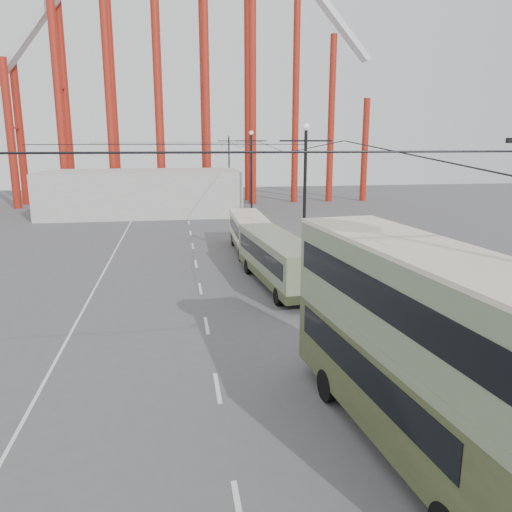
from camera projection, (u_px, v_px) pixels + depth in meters
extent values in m
plane|color=#4F4F52|center=(267.00, 455.00, 13.47)|extent=(160.00, 160.00, 0.00)
cube|color=silver|center=(198.00, 275.00, 31.60)|extent=(0.15, 82.00, 0.01)
cube|color=silver|center=(293.00, 267.00, 33.54)|extent=(0.12, 120.00, 0.01)
cube|color=silver|center=(102.00, 275.00, 31.64)|extent=(0.12, 120.00, 0.01)
cylinder|color=black|center=(304.00, 204.00, 30.64)|extent=(0.20, 0.20, 9.00)
cylinder|color=black|center=(303.00, 271.00, 31.60)|extent=(0.44, 0.44, 0.50)
cube|color=black|center=(306.00, 141.00, 29.78)|extent=(3.20, 0.10, 0.10)
sphere|color=white|center=(306.00, 127.00, 29.60)|extent=(0.44, 0.44, 0.44)
cylinder|color=black|center=(251.00, 178.00, 51.81)|extent=(0.20, 0.20, 9.00)
cylinder|color=black|center=(251.00, 219.00, 52.76)|extent=(0.44, 0.44, 0.50)
cube|color=black|center=(251.00, 141.00, 50.95)|extent=(3.20, 0.10, 0.10)
sphere|color=white|center=(251.00, 133.00, 50.77)|extent=(0.44, 0.44, 0.44)
cylinder|color=black|center=(229.00, 167.00, 72.97)|extent=(0.20, 0.20, 9.00)
cylinder|color=black|center=(229.00, 197.00, 73.93)|extent=(0.44, 0.44, 0.50)
cube|color=black|center=(229.00, 141.00, 72.12)|extent=(3.20, 0.10, 0.10)
sphere|color=white|center=(229.00, 135.00, 71.94)|extent=(0.44, 0.44, 0.44)
cylinder|color=maroon|center=(10.00, 135.00, 60.99)|extent=(1.00, 1.00, 18.00)
cylinder|color=maroon|center=(20.00, 135.00, 64.84)|extent=(1.00, 1.00, 18.00)
cylinder|color=maroon|center=(58.00, 97.00, 60.90)|extent=(1.00, 1.00, 27.00)
cylinder|color=maroon|center=(65.00, 100.00, 64.75)|extent=(1.00, 1.00, 27.00)
cylinder|color=maroon|center=(107.00, 59.00, 60.81)|extent=(1.00, 1.00, 36.00)
cylinder|color=maroon|center=(111.00, 64.00, 64.66)|extent=(1.00, 1.00, 36.00)
cylinder|color=maroon|center=(155.00, 21.00, 60.71)|extent=(1.00, 1.00, 45.00)
cylinder|color=maroon|center=(156.00, 29.00, 64.56)|extent=(1.00, 1.00, 45.00)
cylinder|color=maroon|center=(202.00, 1.00, 64.69)|extent=(1.00, 1.00, 52.00)
cylinder|color=maroon|center=(296.00, 89.00, 66.12)|extent=(0.90, 0.90, 30.00)
cylinder|color=maroon|center=(331.00, 121.00, 67.79)|extent=(0.90, 0.90, 22.00)
cylinder|color=maroon|center=(365.00, 150.00, 69.46)|extent=(0.90, 0.90, 14.00)
cube|color=silver|center=(335.00, 17.00, 64.87)|extent=(9.89, 2.00, 10.87)
cube|color=#A8A8A3|center=(143.00, 193.00, 57.21)|extent=(22.00, 10.00, 5.00)
cube|color=#353D20|center=(413.00, 389.00, 13.46)|extent=(3.75, 10.81, 2.33)
cube|color=black|center=(414.00, 373.00, 13.35)|extent=(3.57, 8.71, 0.95)
cube|color=#677757|center=(417.00, 344.00, 13.16)|extent=(3.77, 10.81, 0.32)
cube|color=#677757|center=(420.00, 296.00, 12.86)|extent=(3.75, 10.81, 2.33)
cube|color=black|center=(421.00, 292.00, 12.84)|extent=(3.72, 10.18, 0.90)
cube|color=beige|center=(424.00, 249.00, 12.59)|extent=(3.77, 10.81, 0.13)
cylinder|color=black|center=(327.00, 385.00, 16.22)|extent=(0.41, 1.08, 1.06)
cylinder|color=black|center=(393.00, 377.00, 16.83)|extent=(0.41, 1.08, 1.06)
cube|color=#677757|center=(278.00, 259.00, 28.92)|extent=(3.33, 10.41, 2.23)
cube|color=black|center=(278.00, 252.00, 28.84)|extent=(3.26, 9.30, 0.88)
cube|color=#353D20|center=(278.00, 273.00, 29.12)|extent=(3.36, 10.41, 0.46)
cube|color=#677757|center=(278.00, 239.00, 28.65)|extent=(3.35, 10.41, 0.15)
cylinder|color=black|center=(248.00, 267.00, 31.64)|extent=(0.35, 0.95, 0.93)
cylinder|color=black|center=(280.00, 265.00, 32.16)|extent=(0.35, 0.95, 0.93)
cylinder|color=black|center=(277.00, 296.00, 25.85)|extent=(0.35, 0.95, 0.93)
cylinder|color=black|center=(315.00, 293.00, 26.38)|extent=(0.35, 0.95, 0.93)
cube|color=beige|center=(249.00, 232.00, 37.87)|extent=(2.38, 8.96, 2.14)
cube|color=black|center=(249.00, 227.00, 37.79)|extent=(2.40, 7.89, 0.85)
cube|color=#353D20|center=(249.00, 243.00, 38.06)|extent=(2.41, 8.96, 0.45)
cube|color=beige|center=(249.00, 217.00, 37.61)|extent=(2.40, 8.96, 0.14)
cylinder|color=black|center=(233.00, 241.00, 40.22)|extent=(0.26, 0.90, 0.89)
cylinder|color=black|center=(258.00, 240.00, 40.50)|extent=(0.26, 0.90, 0.89)
cylinder|color=black|center=(240.00, 254.00, 35.40)|extent=(0.26, 0.90, 0.89)
cylinder|color=black|center=(268.00, 253.00, 35.68)|extent=(0.26, 0.90, 0.89)
imported|color=black|center=(315.00, 347.00, 18.62)|extent=(0.62, 0.46, 1.58)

